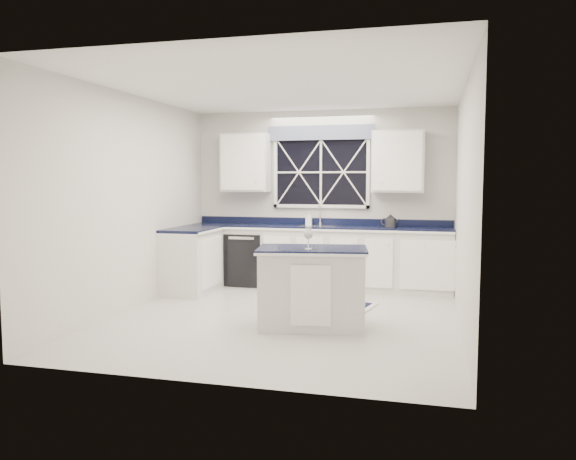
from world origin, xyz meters
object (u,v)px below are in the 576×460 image
(kettle, at_px, (390,221))
(soap_bottle, at_px, (309,218))
(dishwasher, at_px, (248,258))
(wine_glass, at_px, (308,235))
(faucet, at_px, (320,215))
(island, at_px, (312,287))

(kettle, height_order, soap_bottle, soap_bottle)
(dishwasher, height_order, wine_glass, wine_glass)
(faucet, bearing_deg, soap_bottle, -172.72)
(island, distance_m, soap_bottle, 2.59)
(faucet, height_order, soap_bottle, faucet)
(soap_bottle, bearing_deg, dishwasher, -169.48)
(island, bearing_deg, soap_bottle, 93.87)
(kettle, relative_size, soap_bottle, 1.32)
(faucet, bearing_deg, wine_glass, -81.58)
(faucet, distance_m, kettle, 1.09)
(dishwasher, height_order, faucet, faucet)
(island, xyz_separation_m, wine_glass, (-0.01, -0.14, 0.60))
(faucet, bearing_deg, dishwasher, -169.98)
(faucet, xyz_separation_m, kettle, (1.08, -0.11, -0.07))
(wine_glass, bearing_deg, kettle, 74.62)
(dishwasher, bearing_deg, soap_bottle, 10.52)
(dishwasher, distance_m, faucet, 1.31)
(faucet, height_order, island, faucet)
(dishwasher, relative_size, soap_bottle, 4.04)
(island, height_order, soap_bottle, soap_bottle)
(kettle, bearing_deg, faucet, 174.27)
(dishwasher, bearing_deg, faucet, 10.02)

